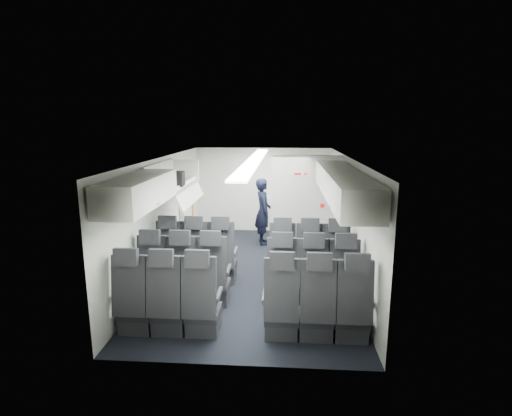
# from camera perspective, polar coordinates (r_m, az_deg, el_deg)

# --- Properties ---
(cabin_shell) EXTENTS (3.41, 6.01, 2.16)m
(cabin_shell) POSITION_cam_1_polar(r_m,az_deg,el_deg) (7.32, -0.22, -0.85)
(cabin_shell) COLOR black
(cabin_shell) RESTS_ON ground
(seat_row_front) EXTENTS (3.33, 0.56, 1.24)m
(seat_row_front) POSITION_cam_1_polar(r_m,az_deg,el_deg) (7.00, -0.54, -7.57)
(seat_row_front) COLOR black
(seat_row_front) RESTS_ON cabin_shell
(seat_row_mid) EXTENTS (3.33, 0.56, 1.24)m
(seat_row_mid) POSITION_cam_1_polar(r_m,az_deg,el_deg) (6.17, -1.21, -10.36)
(seat_row_mid) COLOR black
(seat_row_mid) RESTS_ON cabin_shell
(seat_row_rear) EXTENTS (3.33, 0.56, 1.24)m
(seat_row_rear) POSITION_cam_1_polar(r_m,az_deg,el_deg) (5.35, -2.11, -14.00)
(seat_row_rear) COLOR black
(seat_row_rear) RESTS_ON cabin_shell
(overhead_bin_left_rear) EXTENTS (0.53, 1.80, 0.40)m
(overhead_bin_left_rear) POSITION_cam_1_polar(r_m,az_deg,el_deg) (5.54, -16.42, 2.27)
(overhead_bin_left_rear) COLOR white
(overhead_bin_left_rear) RESTS_ON cabin_shell
(overhead_bin_left_front_open) EXTENTS (0.64, 1.70, 0.72)m
(overhead_bin_left_front_open) POSITION_cam_1_polar(r_m,az_deg,el_deg) (7.21, -11.90, 3.67)
(overhead_bin_left_front_open) COLOR #9E9E93
(overhead_bin_left_front_open) RESTS_ON cabin_shell
(overhead_bin_right_rear) EXTENTS (0.53, 1.80, 0.40)m
(overhead_bin_right_rear) POSITION_cam_1_polar(r_m,az_deg,el_deg) (5.26, 13.51, 1.95)
(overhead_bin_right_rear) COLOR white
(overhead_bin_right_rear) RESTS_ON cabin_shell
(overhead_bin_right_front) EXTENTS (0.53, 1.70, 0.40)m
(overhead_bin_right_front) POSITION_cam_1_polar(r_m,az_deg,el_deg) (6.98, 11.20, 4.44)
(overhead_bin_right_front) COLOR white
(overhead_bin_right_front) RESTS_ON cabin_shell
(bulkhead_partition) EXTENTS (1.40, 0.15, 2.13)m
(bulkhead_partition) POSITION_cam_1_polar(r_m,az_deg,el_deg) (8.10, 7.13, -0.03)
(bulkhead_partition) COLOR silver
(bulkhead_partition) RESTS_ON cabin_shell
(galley_unit) EXTENTS (0.85, 0.52, 1.90)m
(galley_unit) POSITION_cam_1_polar(r_m,az_deg,el_deg) (10.01, 6.37, 1.54)
(galley_unit) COLOR #939399
(galley_unit) RESTS_ON cabin_shell
(boarding_door) EXTENTS (0.12, 1.27, 1.86)m
(boarding_door) POSITION_cam_1_polar(r_m,az_deg,el_deg) (9.11, -9.82, 0.44)
(boarding_door) COLOR silver
(boarding_door) RESTS_ON cabin_shell
(flight_attendant) EXTENTS (0.47, 0.62, 1.53)m
(flight_attendant) POSITION_cam_1_polar(r_m,az_deg,el_deg) (9.19, 1.00, -0.48)
(flight_attendant) COLOR black
(flight_attendant) RESTS_ON ground
(carry_on_bag) EXTENTS (0.42, 0.31, 0.24)m
(carry_on_bag) POSITION_cam_1_polar(r_m,az_deg,el_deg) (6.94, -11.93, 4.11)
(carry_on_bag) COLOR black
(carry_on_bag) RESTS_ON overhead_bin_left_front_open
(papers) EXTENTS (0.19, 0.04, 0.13)m
(papers) POSITION_cam_1_polar(r_m,az_deg,el_deg) (9.07, 2.20, 1.54)
(papers) COLOR white
(papers) RESTS_ON flight_attendant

